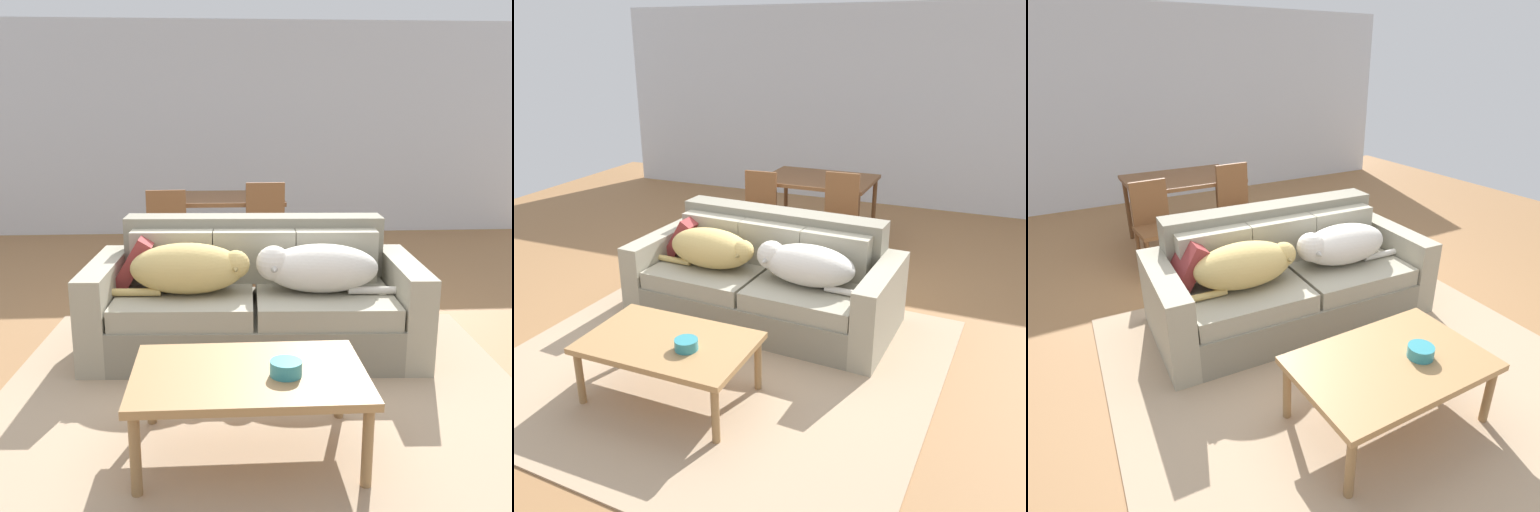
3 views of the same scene
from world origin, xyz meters
TOP-DOWN VIEW (x-y plane):
  - ground_plane at (0.00, 0.00)m, footprint 10.00×10.00m
  - back_partition at (0.00, 4.00)m, footprint 8.00×0.12m
  - area_rug at (0.02, -0.83)m, footprint 3.22×3.03m
  - couch at (0.02, 0.01)m, footprint 2.24×1.09m
  - dog_on_left_cushion at (-0.41, -0.13)m, footprint 0.92×0.42m
  - dog_on_right_cushion at (0.42, -0.15)m, footprint 0.93×0.42m
  - throw_pillow_by_left_arm at (-0.80, 0.10)m, footprint 0.29×0.37m
  - coffee_table at (-0.09, -1.33)m, footprint 1.09×0.70m
  - bowl_on_coffee_table at (0.08, -1.38)m, footprint 0.15×0.15m
  - dining_table at (-0.20, 2.02)m, footprint 1.23×0.89m
  - dining_chair_near_left at (-0.69, 1.39)m, footprint 0.43×0.43m
  - dining_chair_near_right at (0.22, 1.45)m, footprint 0.42×0.42m

SIDE VIEW (x-z plane):
  - ground_plane at x=0.00m, z-range 0.00..0.00m
  - area_rug at x=0.02m, z-range 0.00..0.01m
  - couch at x=0.02m, z-range -0.11..0.77m
  - coffee_table at x=-0.09m, z-range 0.17..0.60m
  - bowl_on_coffee_table at x=0.08m, z-range 0.43..0.50m
  - dining_chair_near_left at x=-0.69m, z-range 0.05..0.96m
  - dining_chair_near_right at x=0.22m, z-range 0.05..1.01m
  - dog_on_right_cushion at x=0.42m, z-range 0.44..0.76m
  - throw_pillow_by_left_arm at x=-0.80m, z-range 0.42..0.79m
  - dog_on_left_cushion at x=-0.41m, z-range 0.44..0.78m
  - dining_table at x=-0.20m, z-range 0.31..1.08m
  - back_partition at x=0.00m, z-range 0.00..2.70m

